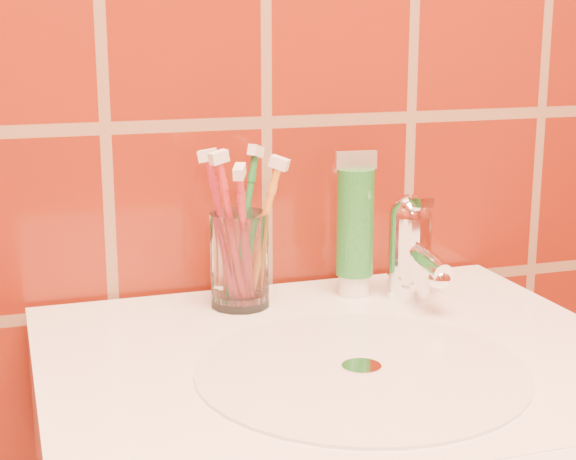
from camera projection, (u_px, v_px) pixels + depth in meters
name	position (u px, v px, depth m)	size (l,w,h in m)	color
glass_tumbler	(240.00, 260.00, 0.96)	(0.06, 0.06, 0.10)	white
toothpaste_tube	(355.00, 229.00, 0.99)	(0.05, 0.04, 0.17)	white
faucet	(412.00, 244.00, 0.98)	(0.05, 0.11, 0.12)	white
toothbrush_0	(232.00, 232.00, 0.93)	(0.05, 0.03, 0.18)	red
toothbrush_1	(244.00, 239.00, 0.93)	(0.04, 0.06, 0.17)	#AB2432
toothbrush_2	(261.00, 232.00, 0.95)	(0.06, 0.05, 0.17)	orange
toothbrush_3	(223.00, 231.00, 0.94)	(0.05, 0.04, 0.18)	#AD2539
toothbrush_4	(245.00, 225.00, 0.98)	(0.06, 0.06, 0.18)	#1D702F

